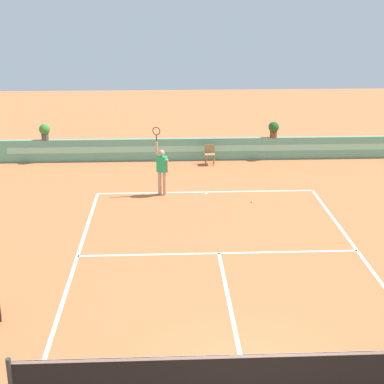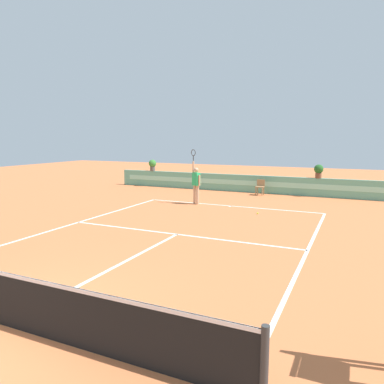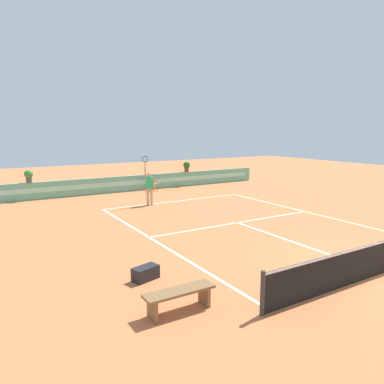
% 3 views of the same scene
% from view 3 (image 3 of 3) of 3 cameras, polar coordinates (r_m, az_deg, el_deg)
% --- Properties ---
extents(ground_plane, '(60.00, 60.00, 0.00)m').
position_cam_3_polar(ground_plane, '(15.16, 8.16, -5.18)').
color(ground_plane, '#C66B3D').
extents(court_lines, '(8.32, 11.94, 0.01)m').
position_cam_3_polar(court_lines, '(15.70, 6.50, -4.60)').
color(court_lines, white).
rests_on(court_lines, ground).
extents(net, '(8.92, 0.10, 1.00)m').
position_cam_3_polar(net, '(11.25, 28.21, -8.86)').
color(net, '#333333').
rests_on(net, ground).
extents(back_wall_barrier, '(18.00, 0.21, 1.00)m').
position_cam_3_polar(back_wall_barrier, '(23.84, -7.82, 1.52)').
color(back_wall_barrier, '#60A88E').
rests_on(back_wall_barrier, ground).
extents(ball_kid_chair, '(0.44, 0.44, 0.85)m').
position_cam_3_polar(ball_kid_chair, '(23.35, -6.16, 1.33)').
color(ball_kid_chair, '#99754C').
rests_on(ball_kid_chair, ground).
extents(bench_courtside, '(1.60, 0.44, 0.51)m').
position_cam_3_polar(bench_courtside, '(8.03, -2.02, -16.10)').
color(bench_courtside, brown).
rests_on(bench_courtside, ground).
extents(gear_bag, '(0.77, 0.54, 0.36)m').
position_cam_3_polar(gear_bag, '(9.74, -7.38, -12.65)').
color(gear_bag, black).
rests_on(gear_bag, ground).
extents(tennis_player, '(0.58, 0.35, 2.58)m').
position_cam_3_polar(tennis_player, '(18.83, -6.79, 1.05)').
color(tennis_player, tan).
rests_on(tennis_player, ground).
extents(tennis_ball_near_baseline, '(0.07, 0.07, 0.07)m').
position_cam_3_polar(tennis_ball_near_baseline, '(19.70, 3.17, -1.52)').
color(tennis_ball_near_baseline, '#CCE033').
rests_on(tennis_ball_near_baseline, ground).
extents(potted_plant_far_left, '(0.48, 0.48, 0.72)m').
position_cam_3_polar(potted_plant_far_left, '(21.95, -24.50, 2.43)').
color(potted_plant_far_left, '#514C47').
rests_on(potted_plant_far_left, back_wall_barrier).
extents(potted_plant_right, '(0.48, 0.48, 0.72)m').
position_cam_3_polar(potted_plant_right, '(25.24, -0.86, 4.15)').
color(potted_plant_right, brown).
rests_on(potted_plant_right, back_wall_barrier).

